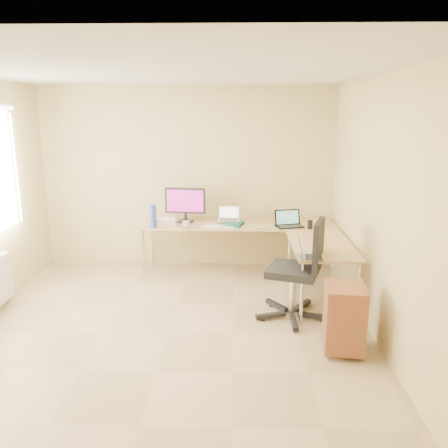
{
  "coord_description": "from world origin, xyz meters",
  "views": [
    {
      "loc": [
        0.69,
        -4.31,
        2.24
      ],
      "look_at": [
        0.55,
        1.1,
        0.9
      ],
      "focal_mm": 36.67,
      "sensor_mm": 36.0,
      "label": 1
    }
  ],
  "objects_px": {
    "monitor": "(185,205)",
    "laptop_return": "(310,249)",
    "desk_main": "(238,248)",
    "cabinet": "(344,316)",
    "desk_fan": "(178,210)",
    "desk_return": "(320,273)",
    "keyboard": "(219,226)",
    "laptop_center": "(229,214)",
    "laptop_black": "(290,219)",
    "water_bottle": "(153,216)",
    "mug": "(186,225)",
    "office_chair": "(293,274)"
  },
  "relations": [
    {
      "from": "keyboard",
      "to": "laptop_black",
      "type": "bearing_deg",
      "value": 15.32
    },
    {
      "from": "desk_return",
      "to": "cabinet",
      "type": "distance_m",
      "value": 1.16
    },
    {
      "from": "office_chair",
      "to": "cabinet",
      "type": "bearing_deg",
      "value": -44.07
    },
    {
      "from": "laptop_black",
      "to": "office_chair",
      "type": "bearing_deg",
      "value": -109.11
    },
    {
      "from": "water_bottle",
      "to": "office_chair",
      "type": "distance_m",
      "value": 2.09
    },
    {
      "from": "mug",
      "to": "desk_fan",
      "type": "relative_size",
      "value": 0.37
    },
    {
      "from": "desk_return",
      "to": "keyboard",
      "type": "height_order",
      "value": "keyboard"
    },
    {
      "from": "monitor",
      "to": "laptop_center",
      "type": "distance_m",
      "value": 0.62
    },
    {
      "from": "monitor",
      "to": "desk_fan",
      "type": "bearing_deg",
      "value": 135.86
    },
    {
      "from": "keyboard",
      "to": "desk_fan",
      "type": "xyz_separation_m",
      "value": [
        -0.61,
        0.43,
        0.12
      ]
    },
    {
      "from": "laptop_return",
      "to": "mug",
      "type": "bearing_deg",
      "value": 50.19
    },
    {
      "from": "laptop_black",
      "to": "desk_fan",
      "type": "height_order",
      "value": "desk_fan"
    },
    {
      "from": "desk_main",
      "to": "water_bottle",
      "type": "height_order",
      "value": "water_bottle"
    },
    {
      "from": "laptop_black",
      "to": "laptop_return",
      "type": "height_order",
      "value": "laptop_black"
    },
    {
      "from": "monitor",
      "to": "keyboard",
      "type": "height_order",
      "value": "monitor"
    },
    {
      "from": "desk_fan",
      "to": "laptop_return",
      "type": "relative_size",
      "value": 0.89
    },
    {
      "from": "office_chair",
      "to": "cabinet",
      "type": "relative_size",
      "value": 1.85
    },
    {
      "from": "mug",
      "to": "water_bottle",
      "type": "distance_m",
      "value": 0.45
    },
    {
      "from": "monitor",
      "to": "laptop_return",
      "type": "relative_size",
      "value": 1.87
    },
    {
      "from": "desk_return",
      "to": "mug",
      "type": "height_order",
      "value": "mug"
    },
    {
      "from": "monitor",
      "to": "desk_return",
      "type": "bearing_deg",
      "value": -24.57
    },
    {
      "from": "water_bottle",
      "to": "desk_fan",
      "type": "bearing_deg",
      "value": 61.93
    },
    {
      "from": "laptop_black",
      "to": "water_bottle",
      "type": "height_order",
      "value": "water_bottle"
    },
    {
      "from": "desk_main",
      "to": "laptop_return",
      "type": "height_order",
      "value": "laptop_return"
    },
    {
      "from": "keyboard",
      "to": "mug",
      "type": "bearing_deg",
      "value": -157.67
    },
    {
      "from": "keyboard",
      "to": "cabinet",
      "type": "distance_m",
      "value": 2.33
    },
    {
      "from": "laptop_black",
      "to": "desk_fan",
      "type": "relative_size",
      "value": 1.31
    },
    {
      "from": "laptop_black",
      "to": "laptop_return",
      "type": "distance_m",
      "value": 1.35
    },
    {
      "from": "keyboard",
      "to": "monitor",
      "type": "bearing_deg",
      "value": 164.15
    },
    {
      "from": "laptop_black",
      "to": "office_chair",
      "type": "relative_size",
      "value": 0.31
    },
    {
      "from": "monitor",
      "to": "laptop_return",
      "type": "xyz_separation_m",
      "value": [
        1.48,
        -1.59,
        -0.14
      ]
    },
    {
      "from": "desk_main",
      "to": "cabinet",
      "type": "distance_m",
      "value": 2.38
    },
    {
      "from": "water_bottle",
      "to": "desk_fan",
      "type": "xyz_separation_m",
      "value": [
        0.27,
        0.5,
        -0.02
      ]
    },
    {
      "from": "keyboard",
      "to": "office_chair",
      "type": "relative_size",
      "value": 0.38
    },
    {
      "from": "laptop_center",
      "to": "keyboard",
      "type": "xyz_separation_m",
      "value": [
        -0.12,
        -0.19,
        -0.13
      ]
    },
    {
      "from": "mug",
      "to": "water_bottle",
      "type": "relative_size",
      "value": 0.32
    },
    {
      "from": "monitor",
      "to": "keyboard",
      "type": "xyz_separation_m",
      "value": [
        0.48,
        -0.27,
        -0.23
      ]
    },
    {
      "from": "office_chair",
      "to": "cabinet",
      "type": "xyz_separation_m",
      "value": [
        0.4,
        -0.75,
        -0.14
      ]
    },
    {
      "from": "cabinet",
      "to": "monitor",
      "type": "bearing_deg",
      "value": 134.63
    },
    {
      "from": "laptop_center",
      "to": "laptop_return",
      "type": "relative_size",
      "value": 0.98
    },
    {
      "from": "keyboard",
      "to": "laptop_center",
      "type": "bearing_deg",
      "value": 70.52
    },
    {
      "from": "laptop_black",
      "to": "laptop_center",
      "type": "bearing_deg",
      "value": 154.32
    },
    {
      "from": "office_chair",
      "to": "monitor",
      "type": "bearing_deg",
      "value": 150.31
    },
    {
      "from": "desk_main",
      "to": "laptop_return",
      "type": "bearing_deg",
      "value": -64.1
    },
    {
      "from": "desk_return",
      "to": "laptop_return",
      "type": "bearing_deg",
      "value": -112.26
    },
    {
      "from": "mug",
      "to": "laptop_center",
      "type": "bearing_deg",
      "value": 24.37
    },
    {
      "from": "monitor",
      "to": "laptop_black",
      "type": "height_order",
      "value": "monitor"
    },
    {
      "from": "laptop_return",
      "to": "cabinet",
      "type": "height_order",
      "value": "laptop_return"
    },
    {
      "from": "desk_main",
      "to": "desk_return",
      "type": "height_order",
      "value": "same"
    },
    {
      "from": "keyboard",
      "to": "cabinet",
      "type": "xyz_separation_m",
      "value": [
        1.25,
        -1.93,
        -0.38
      ]
    }
  ]
}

